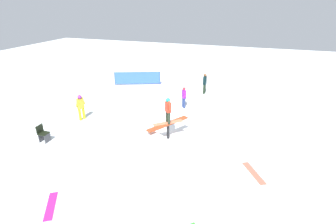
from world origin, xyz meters
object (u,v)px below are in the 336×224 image
object	(u,v)px
rail_feature	(168,125)
loose_snowboard_magenta	(51,206)
bystander_yellow	(81,106)
bystander_purple	(184,96)
bystander_black	(205,82)
loose_snowboard_coral	(254,173)
main_rider_on_rail	(168,111)
folding_chair	(43,134)

from	to	relation	value
rail_feature	loose_snowboard_magenta	xyz separation A→B (m)	(-5.84, 2.29, -0.72)
bystander_yellow	loose_snowboard_magenta	size ratio (longest dim) A/B	1.10
bystander_purple	rail_feature	bearing A→B (deg)	149.58
bystander_black	loose_snowboard_magenta	size ratio (longest dim) A/B	1.10
rail_feature	loose_snowboard_coral	world-z (taller)	rail_feature
bystander_yellow	main_rider_on_rail	bearing A→B (deg)	-83.09
rail_feature	main_rider_on_rail	xyz separation A→B (m)	(0.00, 0.00, 0.77)
bystander_purple	folding_chair	bearing A→B (deg)	105.27
loose_snowboard_magenta	folding_chair	size ratio (longest dim) A/B	1.57
bystander_yellow	loose_snowboard_magenta	bearing A→B (deg)	-140.37
bystander_yellow	bystander_purple	bearing A→B (deg)	-41.71
main_rider_on_rail	loose_snowboard_magenta	distance (m)	6.45
main_rider_on_rail	bystander_purple	size ratio (longest dim) A/B	0.97
bystander_yellow	bystander_black	size ratio (longest dim) A/B	1.00
rail_feature	loose_snowboard_coral	size ratio (longest dim) A/B	1.51
main_rider_on_rail	folding_chair	size ratio (longest dim) A/B	1.53
folding_chair	main_rider_on_rail	bearing A→B (deg)	-68.87
bystander_yellow	folding_chair	bearing A→B (deg)	-171.84
loose_snowboard_magenta	folding_chair	world-z (taller)	folding_chair
main_rider_on_rail	bystander_purple	xyz separation A→B (m)	(4.27, 0.36, -0.72)
loose_snowboard_magenta	bystander_purple	bearing A→B (deg)	-43.15
main_rider_on_rail	bystander_yellow	distance (m)	5.61
main_rider_on_rail	loose_snowboard_coral	bearing A→B (deg)	-62.30
loose_snowboard_coral	rail_feature	bearing A→B (deg)	-142.14
folding_chair	loose_snowboard_magenta	bearing A→B (deg)	-136.10
rail_feature	bystander_purple	bearing A→B (deg)	35.16
rail_feature	folding_chair	size ratio (longest dim) A/B	2.61
bystander_purple	folding_chair	world-z (taller)	bystander_purple
bystander_purple	folding_chair	size ratio (longest dim) A/B	1.57
bystander_yellow	folding_chair	xyz separation A→B (m)	(-2.84, 0.23, -0.44)
bystander_black	loose_snowboard_coral	size ratio (longest dim) A/B	1.00
loose_snowboard_magenta	folding_chair	distance (m)	4.99
bystander_yellow	rail_feature	bearing A→B (deg)	-83.09
bystander_purple	main_rider_on_rail	bearing A→B (deg)	149.58
main_rider_on_rail	loose_snowboard_magenta	bearing A→B (deg)	-152.38
loose_snowboard_magenta	rail_feature	bearing A→B (deg)	-53.75
bystander_black	loose_snowboard_magenta	world-z (taller)	bystander_black
bystander_yellow	loose_snowboard_magenta	xyz separation A→B (m)	(-6.40, -3.25, -0.84)
main_rider_on_rail	loose_snowboard_coral	xyz separation A→B (m)	(-1.67, -4.27, -1.49)
rail_feature	folding_chair	bearing A→B (deg)	141.98
main_rider_on_rail	loose_snowboard_coral	distance (m)	4.82
loose_snowboard_coral	loose_snowboard_magenta	xyz separation A→B (m)	(-4.17, 6.56, 0.00)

